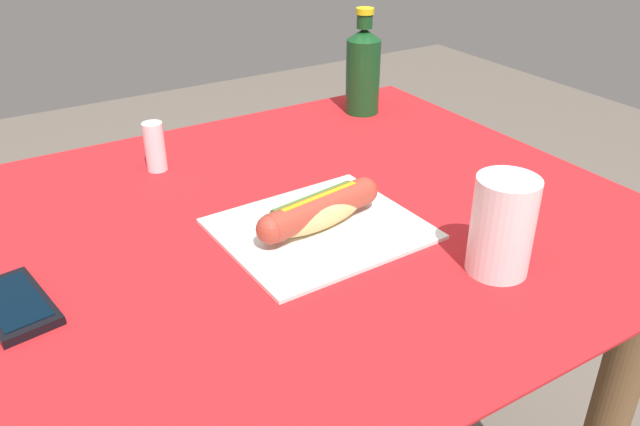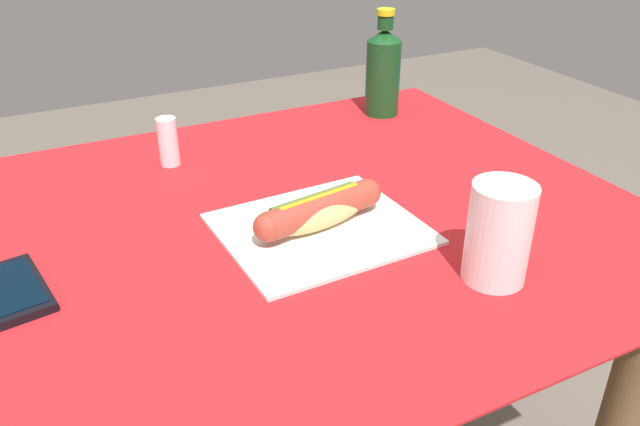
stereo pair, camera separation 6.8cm
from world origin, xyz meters
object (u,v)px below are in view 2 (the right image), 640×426
hot_dog (320,210)px  drinking_cup (499,233)px  salt_shaker (168,142)px  soda_bottle (383,70)px  cell_phone (14,290)px

hot_dog → drinking_cup: bearing=-55.2°
hot_dog → salt_shaker: 0.36m
hot_dog → soda_bottle: size_ratio=0.99×
drinking_cup → soda_bottle: bearing=71.6°
hot_dog → drinking_cup: (0.15, -0.21, 0.03)m
hot_dog → soda_bottle: bearing=48.3°
cell_phone → soda_bottle: soda_bottle is taller
hot_dog → salt_shaker: bearing=111.8°
drinking_cup → hot_dog: bearing=124.8°
salt_shaker → drinking_cup: bearing=-62.8°
hot_dog → cell_phone: (-0.42, 0.03, -0.03)m
cell_phone → soda_bottle: size_ratio=0.68×
hot_dog → cell_phone: 0.42m
hot_dog → drinking_cup: size_ratio=1.62×
soda_bottle → drinking_cup: (-0.20, -0.61, -0.03)m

